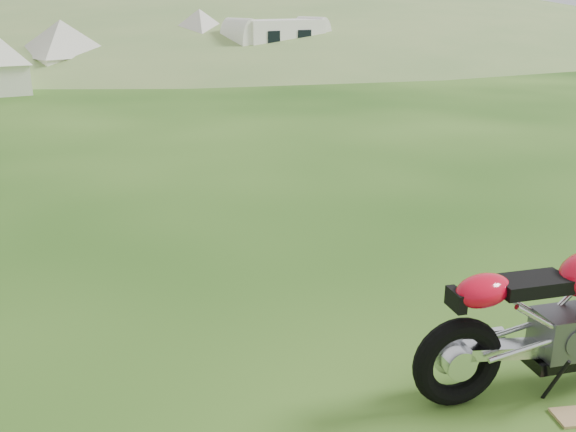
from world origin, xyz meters
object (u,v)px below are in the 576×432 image
tent_mid (63,46)px  sport_motorcycle (566,305)px  tent_right (200,39)px  caravan (277,45)px  plywood_board (574,417)px

tent_mid → sport_motorcycle: bearing=-108.8°
tent_right → tent_mid: bearing=154.6°
sport_motorcycle → caravan: bearing=81.3°
sport_motorcycle → tent_right: (7.85, 22.29, 0.59)m
sport_motorcycle → tent_mid: tent_mid is taller
plywood_board → caravan: bearing=63.0°
plywood_board → caravan: 23.05m
plywood_board → caravan: (10.46, 20.51, 1.02)m
caravan → plywood_board: bearing=-121.0°
tent_right → caravan: (2.39, -2.09, -0.22)m
tent_right → caravan: size_ratio=0.66×
plywood_board → caravan: size_ratio=0.06×
plywood_board → caravan: caravan is taller
plywood_board → tent_right: 24.04m
plywood_board → tent_right: size_ratio=0.09×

